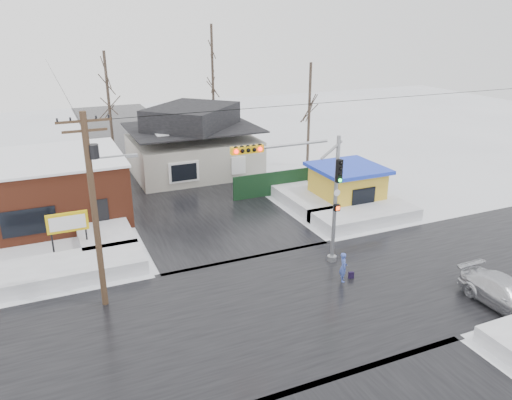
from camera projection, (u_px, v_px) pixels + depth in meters
name	position (u px, v px, depth m)	size (l,w,h in m)	color
ground	(293.00, 304.00, 23.27)	(120.00, 120.00, 0.00)	white
road_ns	(293.00, 304.00, 23.26)	(10.00, 120.00, 0.02)	black
road_ew	(293.00, 304.00, 23.26)	(120.00, 10.00, 0.02)	black
snowbank_nw	(75.00, 268.00, 25.73)	(7.00, 3.00, 0.80)	white
snowbank_ne	(365.00, 215.00, 32.55)	(7.00, 3.00, 0.80)	white
snowbank_nside_w	(102.00, 227.00, 30.78)	(3.00, 8.00, 0.80)	white
snowbank_nside_e	(301.00, 196.00, 36.08)	(3.00, 8.00, 0.80)	white
traffic_signal	(310.00, 186.00, 25.17)	(6.05, 0.68, 7.00)	gray
utility_pole	(95.00, 201.00, 21.50)	(3.15, 0.44, 9.00)	#382619
brick_building	(27.00, 190.00, 32.12)	(12.20, 8.20, 4.12)	brown
marquee_sign	(68.00, 224.00, 27.35)	(2.20, 0.21, 2.55)	black
house	(193.00, 143.00, 42.01)	(10.40, 8.40, 5.76)	#B2AFA1
kiosk	(347.00, 186.00, 34.94)	(4.60, 4.60, 2.88)	gold
fence	(283.00, 182.00, 37.44)	(8.00, 0.12, 1.80)	black
tree_far_left	(106.00, 76.00, 41.33)	(3.00, 3.00, 10.00)	#332821
tree_far_mid	(212.00, 52.00, 46.28)	(3.00, 3.00, 12.00)	#332821
tree_far_right	(310.00, 84.00, 42.51)	(3.00, 3.00, 9.00)	#332821
pedestrian	(343.00, 267.00, 25.00)	(0.57, 0.37, 1.55)	#3E55B0
car	(507.00, 295.00, 22.72)	(1.88, 4.63, 1.34)	silver
shopping_bag	(351.00, 275.00, 25.45)	(0.28, 0.12, 0.35)	black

